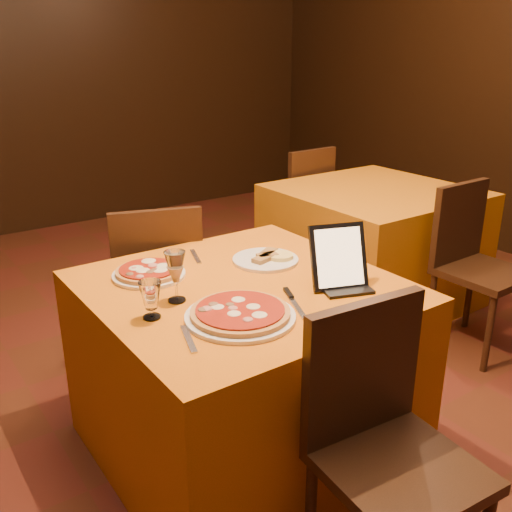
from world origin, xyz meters
TOP-DOWN VIEW (x-y plane):
  - floor at (0.00, 0.00)m, footprint 6.00×7.00m
  - wall_back at (0.00, 3.50)m, footprint 6.00×0.01m
  - main_table at (-0.12, -0.13)m, footprint 1.10×1.10m
  - side_table at (1.42, 0.65)m, footprint 1.10×1.10m
  - chair_main_near at (-0.12, -0.94)m, footprint 0.46×0.46m
  - chair_main_far at (-0.12, 0.67)m, footprint 0.49×0.49m
  - chair_side_near at (1.42, -0.17)m, footprint 0.45×0.45m
  - chair_side_far at (1.42, 1.46)m, footprint 0.44×0.44m
  - pizza_near at (-0.28, -0.36)m, footprint 0.37×0.37m
  - pizza_far at (-0.37, 0.15)m, footprint 0.29×0.29m
  - cutlet_dish at (0.10, 0.02)m, footprint 0.28×0.28m
  - wine_glass at (-0.39, -0.12)m, footprint 0.08×0.08m
  - water_glass at (-0.52, -0.19)m, footprint 0.08×0.08m
  - tablet at (0.16, -0.35)m, footprint 0.24×0.17m
  - knife at (-0.07, -0.39)m, footprint 0.11×0.22m
  - fork_near at (-0.49, -0.39)m, footprint 0.07×0.18m
  - fork_far at (-0.12, 0.23)m, footprint 0.07×0.17m

SIDE VIEW (x-z plane):
  - floor at x=0.00m, z-range -0.01..0.00m
  - main_table at x=-0.12m, z-range 0.00..0.75m
  - side_table at x=1.42m, z-range 0.00..0.75m
  - chair_main_near at x=-0.12m, z-range 0.00..0.91m
  - chair_main_far at x=-0.12m, z-range 0.00..0.91m
  - chair_side_near at x=1.42m, z-range 0.00..0.91m
  - chair_side_far at x=1.42m, z-range 0.00..0.91m
  - knife at x=-0.07m, z-range 0.75..0.76m
  - fork_near at x=-0.49m, z-range 0.75..0.76m
  - fork_far at x=-0.12m, z-range 0.75..0.76m
  - cutlet_dish at x=0.10m, z-range 0.75..0.78m
  - pizza_near at x=-0.28m, z-range 0.75..0.78m
  - pizza_far at x=-0.37m, z-range 0.75..0.78m
  - water_glass at x=-0.52m, z-range 0.75..0.88m
  - wine_glass at x=-0.39m, z-range 0.75..0.94m
  - tablet at x=0.16m, z-range 0.75..0.99m
  - wall_back at x=0.00m, z-range 0.00..2.80m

